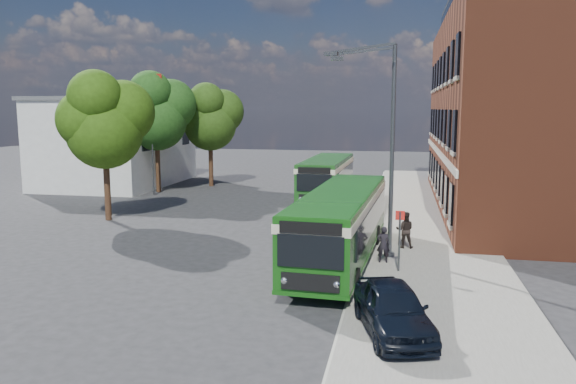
% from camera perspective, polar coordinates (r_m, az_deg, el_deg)
% --- Properties ---
extents(ground, '(120.00, 120.00, 0.00)m').
position_cam_1_polar(ground, '(27.10, -0.77, -5.19)').
color(ground, '#29292C').
rests_on(ground, ground).
extents(pavement, '(6.00, 48.00, 0.15)m').
position_cam_1_polar(pavement, '(34.36, 13.61, -2.37)').
color(pavement, gray).
rests_on(pavement, ground).
extents(kerb_line, '(0.12, 48.00, 0.01)m').
position_cam_1_polar(kerb_line, '(34.38, 8.52, -2.34)').
color(kerb_line, beige).
rests_on(kerb_line, ground).
extents(brick_office, '(12.10, 26.00, 14.20)m').
position_cam_1_polar(brick_office, '(38.68, 24.28, 8.58)').
color(brick_office, brown).
rests_on(brick_office, ground).
extents(white_building, '(9.40, 13.40, 7.30)m').
position_cam_1_polar(white_building, '(49.76, -16.95, 4.96)').
color(white_building, silver).
rests_on(white_building, ground).
extents(flagpole, '(0.95, 0.10, 9.00)m').
position_cam_1_polar(flagpole, '(42.75, -13.61, 6.28)').
color(flagpole, '#3C3E41').
rests_on(flagpole, ground).
extents(street_lamp, '(2.96, 2.38, 9.00)m').
position_cam_1_polar(street_lamp, '(23.81, 9.67, 4.48)').
color(street_lamp, '#3C3E41').
rests_on(street_lamp, ground).
extents(bus_stop_sign, '(0.35, 0.08, 2.52)m').
position_cam_1_polar(bus_stop_sign, '(22.09, 11.26, -4.49)').
color(bus_stop_sign, '#3C3E41').
rests_on(bus_stop_sign, ground).
extents(bus_front, '(3.24, 12.19, 3.02)m').
position_cam_1_polar(bus_front, '(23.46, 5.42, -2.79)').
color(bus_front, '#155012').
rests_on(bus_front, ground).
extents(bus_rear, '(2.87, 9.89, 3.02)m').
position_cam_1_polar(bus_rear, '(38.71, 3.96, 1.68)').
color(bus_rear, '#1C541A').
rests_on(bus_rear, ground).
extents(parked_car, '(2.75, 4.49, 1.43)m').
position_cam_1_polar(parked_car, '(16.30, 10.63, -11.54)').
color(parked_car, black).
rests_on(parked_car, pavement).
extents(pedestrian_a, '(0.59, 0.43, 1.51)m').
position_cam_1_polar(pedestrian_a, '(23.35, 9.64, -5.27)').
color(pedestrian_a, black).
rests_on(pedestrian_a, pavement).
extents(pedestrian_b, '(0.82, 0.64, 1.65)m').
position_cam_1_polar(pedestrian_b, '(25.92, 11.79, -3.78)').
color(pedestrian_b, black).
rests_on(pedestrian_b, pavement).
extents(tree_left, '(5.05, 4.80, 8.53)m').
position_cam_1_polar(tree_left, '(33.53, -18.14, 7.01)').
color(tree_left, '#382314').
rests_on(tree_left, ground).
extents(tree_mid, '(5.44, 5.18, 9.19)m').
position_cam_1_polar(tree_mid, '(44.07, -13.21, 8.05)').
color(tree_mid, '#382314').
rests_on(tree_mid, ground).
extents(tree_right, '(5.02, 4.77, 8.47)m').
position_cam_1_polar(tree_right, '(46.68, -7.88, 7.60)').
color(tree_right, '#382314').
rests_on(tree_right, ground).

